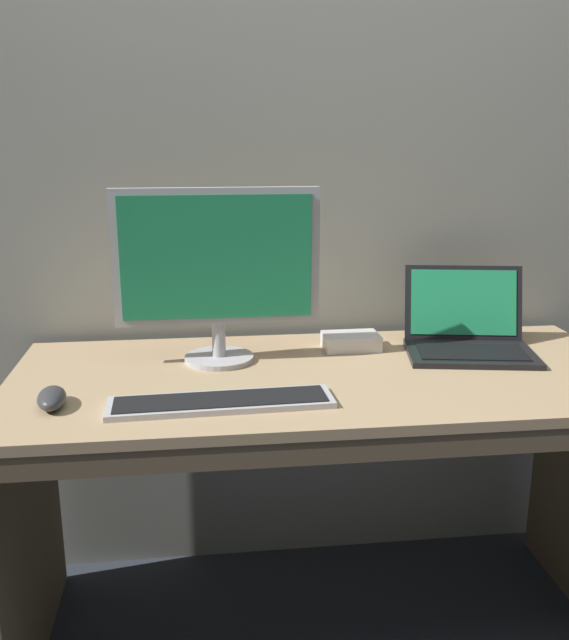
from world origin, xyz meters
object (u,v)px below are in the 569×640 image
object	(u,v)px
external_monitor	(217,269)
wired_keyboard	(221,402)
laptop_black	(469,339)
computer_mouse	(52,398)
external_drive_box	(351,341)

from	to	relation	value
external_monitor	wired_keyboard	world-z (taller)	external_monitor
laptop_black	computer_mouse	bearing A→B (deg)	-165.68
external_monitor	external_drive_box	distance (m)	0.44
wired_keyboard	computer_mouse	world-z (taller)	computer_mouse
laptop_black	wired_keyboard	world-z (taller)	laptop_black
laptop_black	external_monitor	size ratio (longest dim) A/B	0.72
external_drive_box	laptop_black	bearing A→B (deg)	-12.63
external_monitor	external_drive_box	xyz separation A→B (m)	(0.37, 0.07, -0.23)
computer_mouse	external_drive_box	bearing A→B (deg)	17.66
laptop_black	external_monitor	bearing A→B (deg)	-179.98
computer_mouse	external_drive_box	size ratio (longest dim) A/B	0.78
external_monitor	wired_keyboard	distance (m)	0.39
laptop_black	computer_mouse	size ratio (longest dim) A/B	3.16
external_drive_box	wired_keyboard	bearing A→B (deg)	-134.91
external_monitor	computer_mouse	xyz separation A→B (m)	(-0.38, -0.27, -0.23)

